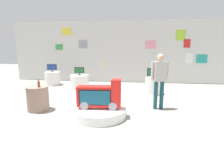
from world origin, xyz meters
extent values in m
plane|color=gray|center=(0.00, 0.00, 0.00)|extent=(30.00, 30.00, 0.00)
cube|color=silver|center=(0.00, 5.31, 1.68)|extent=(11.86, 0.10, 3.36)
cube|color=white|center=(3.91, 5.25, 1.38)|extent=(0.38, 0.02, 0.55)
cube|color=beige|center=(-0.74, 5.25, 1.03)|extent=(0.36, 0.02, 0.45)
cube|color=gray|center=(-1.84, 5.25, 2.11)|extent=(0.49, 0.02, 0.45)
cube|color=#9ECC33|center=(3.40, 5.25, 2.56)|extent=(0.48, 0.02, 0.54)
cube|color=yellow|center=(-2.77, 5.25, 2.82)|extent=(0.52, 0.02, 0.40)
cube|color=red|center=(3.75, 5.25, 2.13)|extent=(0.33, 0.02, 0.43)
cube|color=green|center=(-3.26, 5.25, 1.96)|extent=(0.42, 0.02, 0.31)
cube|color=pink|center=(1.88, 5.25, 2.08)|extent=(0.55, 0.02, 0.42)
cube|color=teal|center=(4.56, 5.25, 1.34)|extent=(0.55, 0.02, 0.45)
cylinder|color=white|center=(0.13, -0.05, 0.13)|extent=(1.50, 1.50, 0.25)
cylinder|color=gray|center=(-0.25, -0.08, 0.37)|extent=(0.25, 0.41, 0.23)
cylinder|color=gray|center=(0.52, -0.03, 0.37)|extent=(0.25, 0.41, 0.23)
cube|color=red|center=(0.13, -0.05, 0.60)|extent=(1.22, 0.43, 0.56)
cube|color=red|center=(0.60, -0.02, 0.98)|extent=(0.29, 0.36, 0.20)
cube|color=black|center=(0.05, -0.24, 0.60)|extent=(0.86, 0.07, 0.42)
cube|color=navy|center=(0.05, -0.24, 0.60)|extent=(0.82, 0.07, 0.38)
cube|color=#B2B2B7|center=(0.13, -0.05, 0.91)|extent=(0.96, 0.09, 0.02)
cylinder|color=white|center=(-3.17, 4.00, 0.34)|extent=(0.77, 0.77, 0.68)
cylinder|color=black|center=(-3.17, 4.00, 0.69)|extent=(0.17, 0.17, 0.02)
cylinder|color=black|center=(-3.17, 4.00, 0.75)|extent=(0.04, 0.04, 0.09)
cube|color=black|center=(-3.17, 4.00, 0.94)|extent=(0.50, 0.11, 0.30)
cube|color=navy|center=(-3.18, 3.98, 0.94)|extent=(0.45, 0.08, 0.27)
cylinder|color=white|center=(1.87, 2.76, 0.34)|extent=(0.66, 0.66, 0.68)
cylinder|color=black|center=(1.87, 2.76, 0.69)|extent=(0.23, 0.23, 0.02)
cylinder|color=black|center=(1.87, 2.76, 0.73)|extent=(0.04, 0.04, 0.06)
cube|color=black|center=(1.87, 2.76, 0.93)|extent=(0.55, 0.17, 0.33)
cube|color=#1E5B2D|center=(1.86, 2.73, 0.93)|extent=(0.50, 0.14, 0.30)
cylinder|color=white|center=(-1.44, 3.13, 0.34)|extent=(0.84, 0.84, 0.68)
cylinder|color=black|center=(-1.44, 3.13, 0.69)|extent=(0.22, 0.22, 0.02)
cylinder|color=black|center=(-1.44, 3.13, 0.73)|extent=(0.04, 0.04, 0.06)
cube|color=black|center=(-1.44, 3.13, 0.90)|extent=(0.44, 0.11, 0.29)
cube|color=#1E5B2D|center=(-1.44, 3.11, 0.90)|extent=(0.40, 0.08, 0.26)
cylinder|color=gray|center=(-1.85, 0.23, 0.38)|extent=(0.65, 0.65, 0.75)
cylinder|color=gray|center=(-1.85, 0.23, 0.75)|extent=(0.67, 0.67, 0.02)
cylinder|color=brown|center=(-1.73, 0.13, 0.84)|extent=(0.07, 0.07, 0.18)
cylinder|color=brown|center=(-1.73, 0.13, 0.96)|extent=(0.03, 0.03, 0.06)
cylinder|color=#194751|center=(1.76, 0.82, 0.45)|extent=(0.12, 0.12, 0.90)
cylinder|color=#194751|center=(1.95, 0.87, 0.45)|extent=(0.12, 0.12, 0.90)
cube|color=#B2ADA3|center=(1.85, 0.85, 1.20)|extent=(0.42, 0.29, 0.61)
sphere|color=tan|center=(1.85, 0.85, 1.63)|extent=(0.20, 0.20, 0.20)
cylinder|color=#B2ADA3|center=(1.62, 0.78, 1.23)|extent=(0.08, 0.08, 0.55)
cylinder|color=#B2ADA3|center=(2.09, 0.91, 1.23)|extent=(0.08, 0.08, 0.55)
camera|label=1|loc=(1.10, -4.76, 1.90)|focal=28.76mm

